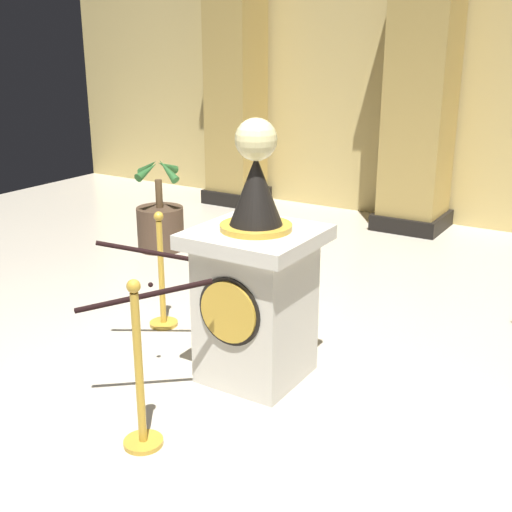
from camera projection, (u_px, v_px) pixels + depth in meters
name	position (u px, v px, depth m)	size (l,w,h in m)	color
ground_plane	(190.00, 379.00, 4.68)	(12.29, 12.29, 0.00)	beige
back_wall	(436.00, 75.00, 8.29)	(12.29, 0.16, 3.79)	tan
pedestal_clock	(256.00, 284.00, 4.52)	(0.82, 0.82, 1.85)	beige
stanchion_near	(162.00, 287.00, 5.46)	(0.24, 0.24, 1.00)	gold
stanchion_far	(140.00, 390.00, 3.81)	(0.24, 0.24, 1.06)	gold
velvet_rope	(150.00, 273.00, 4.50)	(1.24, 1.24, 0.22)	black
column_left	(236.00, 78.00, 9.27)	(0.80, 0.80, 3.63)	black
column_centre_rear	(422.00, 84.00, 7.90)	(0.88, 0.88, 3.63)	black
potted_palm_left	(160.00, 223.00, 7.51)	(0.65, 0.66, 1.08)	#4C3828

